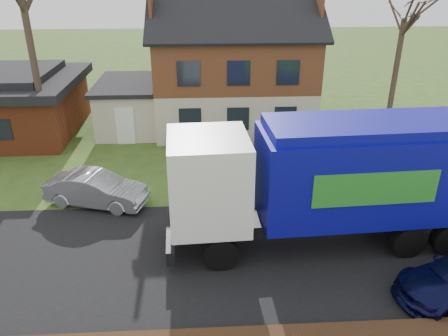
{
  "coord_description": "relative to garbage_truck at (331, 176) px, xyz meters",
  "views": [
    {
      "loc": [
        -0.05,
        -12.34,
        9.12
      ],
      "look_at": [
        0.8,
        2.5,
        2.19
      ],
      "focal_mm": 35.0,
      "sensor_mm": 36.0,
      "label": 1
    }
  ],
  "objects": [
    {
      "name": "ground",
      "position": [
        -4.32,
        -0.73,
        -2.62
      ],
      "size": [
        120.0,
        120.0,
        0.0
      ],
      "primitive_type": "plane",
      "color": "#324F1A",
      "rests_on": "ground"
    },
    {
      "name": "road",
      "position": [
        -4.32,
        -0.73,
        -2.61
      ],
      "size": [
        80.0,
        7.0,
        0.02
      ],
      "primitive_type": "cube",
      "color": "black",
      "rests_on": "ground"
    },
    {
      "name": "main_house",
      "position": [
        -2.83,
        13.18,
        1.41
      ],
      "size": [
        12.95,
        8.95,
        9.26
      ],
      "color": "beige",
      "rests_on": "ground"
    },
    {
      "name": "garbage_truck",
      "position": [
        0.0,
        0.0,
        0.0
      ],
      "size": [
        10.74,
        3.39,
        4.55
      ],
      "rotation": [
        0.0,
        0.0,
        0.05
      ],
      "color": "black",
      "rests_on": "ground"
    },
    {
      "name": "silver_sedan",
      "position": [
        -8.75,
        3.18,
        -1.93
      ],
      "size": [
        4.45,
        2.59,
        1.39
      ],
      "primitive_type": "imported",
      "rotation": [
        0.0,
        0.0,
        1.29
      ],
      "color": "#A1A4A9",
      "rests_on": "ground"
    }
  ]
}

